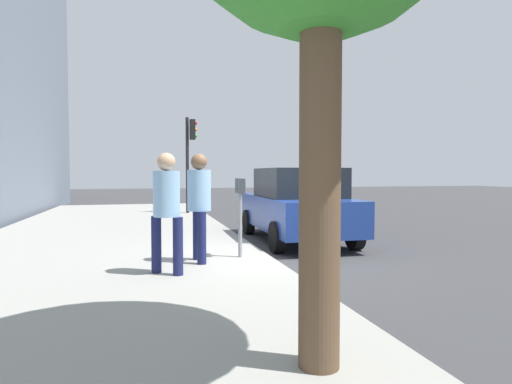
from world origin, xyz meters
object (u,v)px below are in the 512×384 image
object	(u,v)px
pedestrian_at_meter	(199,198)
pedestrian_bystander	(167,202)
traffic_signal	(190,149)
parking_meter	(240,200)
parked_sedan_near	(296,205)

from	to	relation	value
pedestrian_at_meter	pedestrian_bystander	world-z (taller)	pedestrian_at_meter
pedestrian_bystander	traffic_signal	distance (m)	10.19
parking_meter	parked_sedan_near	world-z (taller)	parked_sedan_near
pedestrian_at_meter	parked_sedan_near	distance (m)	3.71
parking_meter	pedestrian_at_meter	bearing A→B (deg)	107.49
parked_sedan_near	pedestrian_at_meter	bearing A→B (deg)	133.94
pedestrian_at_meter	traffic_signal	distance (m)	9.37
parking_meter	traffic_signal	distance (m)	9.11
parked_sedan_near	traffic_signal	size ratio (longest dim) A/B	1.24
parking_meter	traffic_signal	xyz separation A→B (m)	(9.00, -0.03, 1.41)
pedestrian_at_meter	parked_sedan_near	size ratio (longest dim) A/B	0.41
parked_sedan_near	parking_meter	bearing A→B (deg)	140.73
pedestrian_bystander	parked_sedan_near	xyz separation A→B (m)	(3.33, -3.24, -0.33)
parking_meter	traffic_signal	size ratio (longest dim) A/B	0.39
pedestrian_at_meter	traffic_signal	world-z (taller)	traffic_signal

